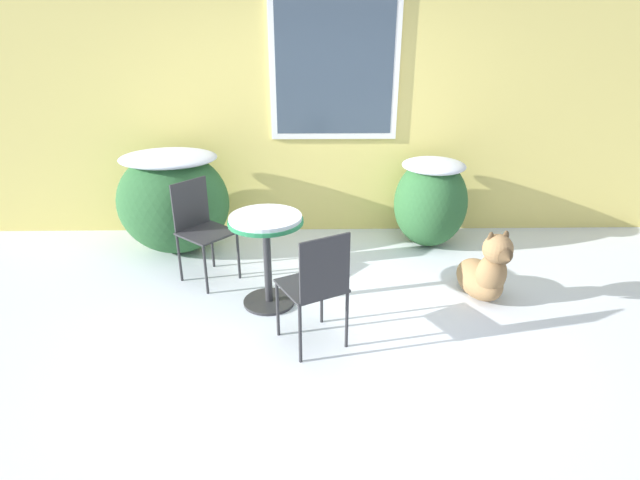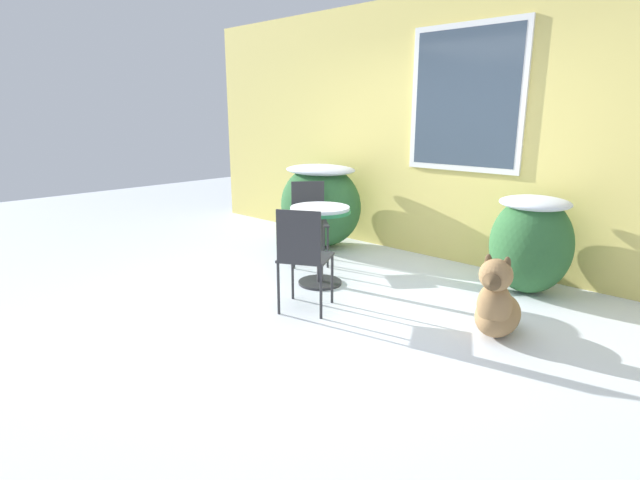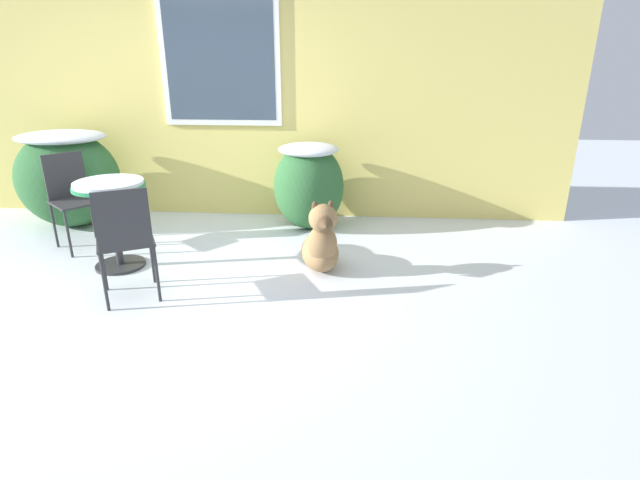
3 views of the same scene
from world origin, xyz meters
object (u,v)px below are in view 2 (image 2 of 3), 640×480
patio_chair_near_table (309,218)px  patio_chair_far_side (303,254)px  dog (497,306)px  patio_table (320,226)px

patio_chair_near_table → patio_chair_far_side: bearing=-96.5°
patio_chair_near_table → patio_chair_far_side: size_ratio=1.00×
patio_chair_near_table → dog: (2.41, -0.44, -0.26)m
patio_table → patio_chair_far_side: size_ratio=0.86×
patio_chair_near_table → dog: 2.46m
patio_table → patio_chair_far_side: bearing=-57.7°
dog → patio_table: bearing=169.5°
patio_chair_far_side → dog: bearing=176.9°
patio_table → patio_chair_far_side: 0.73m
patio_chair_near_table → dog: size_ratio=1.19×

